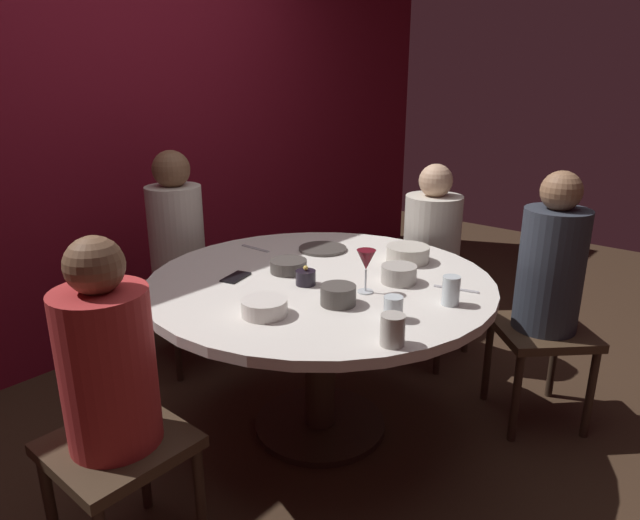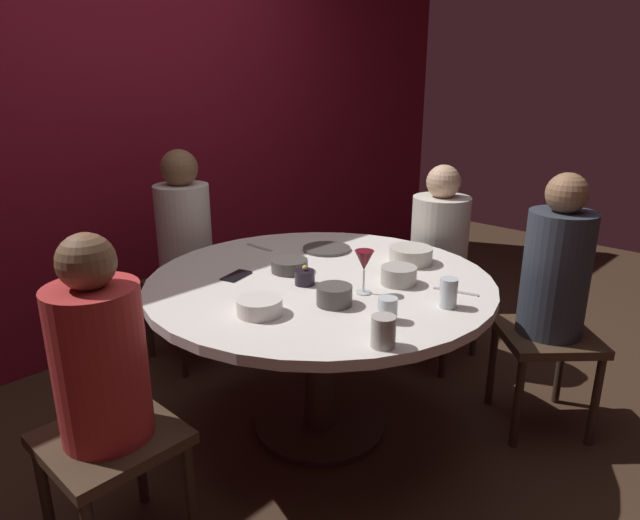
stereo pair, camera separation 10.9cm
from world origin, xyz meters
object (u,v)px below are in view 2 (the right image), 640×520
at_px(seated_diner_left, 101,370).
at_px(seated_diner_front_right, 555,279).
at_px(cup_by_right_diner, 388,309).
at_px(bowl_sauce_side, 259,306).
at_px(seated_diner_right, 439,242).
at_px(dining_table, 320,307).
at_px(dinner_plate, 327,249).
at_px(bowl_serving_large, 399,275).
at_px(bowl_rice_portion, 289,266).
at_px(cup_near_candle, 383,331).
at_px(bowl_salad_center, 411,255).
at_px(cell_phone, 236,276).
at_px(wine_glass, 364,262).
at_px(bowl_small_white, 334,295).
at_px(candle_holder, 305,277).
at_px(cup_by_left_diner, 448,293).
at_px(seated_diner_back, 184,235).

height_order(seated_diner_left, seated_diner_front_right, seated_diner_front_right).
bearing_deg(cup_by_right_diner, bowl_sauce_side, 125.62).
distance_m(seated_diner_left, seated_diner_right, 1.94).
distance_m(dining_table, dinner_plate, 0.42).
height_order(bowl_serving_large, bowl_sauce_side, bowl_serving_large).
height_order(bowl_rice_portion, cup_by_right_diner, cup_by_right_diner).
xyz_separation_m(seated_diner_left, cup_near_candle, (0.66, -0.58, 0.09)).
distance_m(bowl_salad_center, bowl_sauce_side, 0.86).
bearing_deg(cup_by_right_diner, bowl_serving_large, 29.70).
xyz_separation_m(seated_diner_front_right, bowl_serving_large, (-0.55, 0.44, 0.05)).
xyz_separation_m(dining_table, cell_phone, (-0.23, 0.27, 0.14)).
bearing_deg(wine_glass, bowl_small_white, 177.90).
xyz_separation_m(wine_glass, bowl_rice_portion, (-0.02, 0.40, -0.10)).
xyz_separation_m(seated_diner_front_right, dinner_plate, (-0.41, 0.97, 0.02)).
xyz_separation_m(dining_table, bowl_rice_portion, (-0.03, 0.15, 0.16)).
relative_size(dining_table, bowl_salad_center, 7.45).
height_order(dinner_plate, bowl_small_white, bowl_small_white).
relative_size(candle_holder, bowl_salad_center, 0.42).
relative_size(dinner_plate, cup_by_right_diner, 2.75).
bearing_deg(bowl_rice_portion, cup_by_left_diner, -79.95).
xyz_separation_m(bowl_serving_large, bowl_sauce_side, (-0.60, 0.18, -0.01)).
xyz_separation_m(seated_diner_left, bowl_small_white, (0.80, -0.24, 0.08)).
relative_size(seated_diner_back, seated_diner_right, 1.07).
xyz_separation_m(seated_diner_left, bowl_sauce_side, (0.56, -0.10, 0.07)).
bearing_deg(dining_table, seated_diner_left, 180.00).
relative_size(wine_glass, cup_by_right_diner, 2.05).
bearing_deg(candle_holder, cup_by_right_diner, -97.27).
bearing_deg(cup_near_candle, cup_by_left_diner, 2.36).
height_order(bowl_salad_center, bowl_rice_portion, bowl_salad_center).
bearing_deg(bowl_small_white, wine_glass, -2.10).
relative_size(seated_diner_left, dinner_plate, 4.81).
xyz_separation_m(cell_phone, cup_by_right_diner, (0.08, -0.74, 0.04)).
xyz_separation_m(dining_table, dinner_plate, (0.31, 0.25, 0.14)).
xyz_separation_m(cell_phone, bowl_serving_large, (0.40, -0.56, 0.03)).
height_order(candle_holder, bowl_serving_large, candle_holder).
height_order(bowl_small_white, cup_near_candle, cup_near_candle).
distance_m(bowl_serving_large, bowl_small_white, 0.35).
bearing_deg(wine_glass, seated_diner_right, 14.26).
xyz_separation_m(dining_table, wine_glass, (-0.01, -0.25, 0.26)).
relative_size(seated_diner_right, cup_by_right_diner, 13.00).
height_order(wine_glass, dinner_plate, wine_glass).
bearing_deg(dining_table, seated_diner_right, 0.00).
bearing_deg(bowl_serving_large, seated_diner_left, 166.08).
bearing_deg(seated_diner_right, bowl_rice_portion, -8.84).
height_order(candle_holder, cell_phone, candle_holder).
relative_size(dinner_plate, bowl_serving_large, 1.60).
height_order(wine_glass, cup_near_candle, wine_glass).
bearing_deg(wine_glass, seated_diner_left, 165.78).
xyz_separation_m(dining_table, bowl_small_white, (-0.18, -0.24, 0.17)).
bearing_deg(seated_diner_back, cup_by_right_diner, -6.10).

